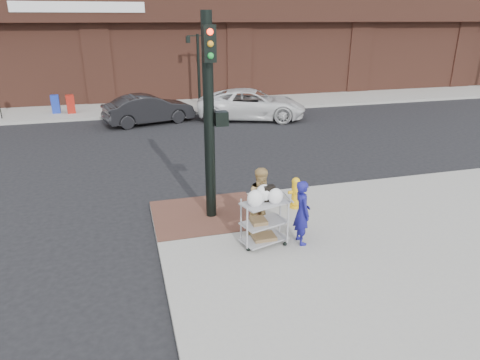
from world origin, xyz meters
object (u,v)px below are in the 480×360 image
object	(u,v)px
minivan_white	(252,104)
utility_cart	(264,219)
sedan_dark	(149,109)
woman_blue	(302,212)
pedestrian_tan	(263,201)
traffic_signal_pole	(210,114)
lamp_post	(198,62)
fire_hydrant	(295,192)

from	to	relation	value
minivan_white	utility_cart	distance (m)	13.62
sedan_dark	minivan_white	size ratio (longest dim) A/B	0.79
woman_blue	utility_cart	bearing A→B (deg)	81.18
woman_blue	pedestrian_tan	world-z (taller)	pedestrian_tan
traffic_signal_pole	pedestrian_tan	xyz separation A→B (m)	(0.95, -1.23, -1.87)
pedestrian_tan	minivan_white	size ratio (longest dim) A/B	0.29
woman_blue	pedestrian_tan	bearing A→B (deg)	46.58
lamp_post	traffic_signal_pole	distance (m)	15.43
sedan_dark	fire_hydrant	xyz separation A→B (m)	(3.00, -11.79, -0.14)
traffic_signal_pole	utility_cart	world-z (taller)	traffic_signal_pole
sedan_dark	lamp_post	bearing A→B (deg)	-57.33
traffic_signal_pole	utility_cart	bearing A→B (deg)	-65.28
utility_cart	fire_hydrant	bearing A→B (deg)	49.24
lamp_post	minivan_white	bearing A→B (deg)	-62.22
pedestrian_tan	minivan_white	world-z (taller)	pedestrian_tan
woman_blue	utility_cart	xyz separation A→B (m)	(-0.84, 0.15, -0.12)
lamp_post	traffic_signal_pole	world-z (taller)	traffic_signal_pole
woman_blue	minivan_white	distance (m)	13.57
utility_cart	fire_hydrant	world-z (taller)	utility_cart
utility_cart	fire_hydrant	size ratio (longest dim) A/B	1.62
woman_blue	minivan_white	size ratio (longest dim) A/B	0.27
pedestrian_tan	fire_hydrant	size ratio (longest dim) A/B	1.89
fire_hydrant	traffic_signal_pole	bearing A→B (deg)	177.76
lamp_post	fire_hydrant	world-z (taller)	lamp_post
sedan_dark	fire_hydrant	size ratio (longest dim) A/B	5.12
lamp_post	woman_blue	size ratio (longest dim) A/B	2.66
lamp_post	traffic_signal_pole	size ratio (longest dim) A/B	0.80
pedestrian_tan	utility_cart	xyz separation A→B (m)	(-0.14, -0.55, -0.18)
traffic_signal_pole	sedan_dark	xyz separation A→B (m)	(-0.73, 11.70, -2.10)
utility_cart	woman_blue	bearing A→B (deg)	-10.19
lamp_post	sedan_dark	size ratio (longest dim) A/B	0.91
sedan_dark	utility_cart	distance (m)	13.56
sedan_dark	minivan_white	world-z (taller)	minivan_white
lamp_post	woman_blue	world-z (taller)	lamp_post
minivan_white	traffic_signal_pole	bearing A→B (deg)	177.35
woman_blue	pedestrian_tan	distance (m)	0.99
pedestrian_tan	lamp_post	bearing A→B (deg)	74.18
woman_blue	minivan_white	world-z (taller)	woman_blue
pedestrian_tan	minivan_white	xyz separation A→B (m)	(3.58, 12.56, -0.19)
traffic_signal_pole	pedestrian_tan	distance (m)	2.43
pedestrian_tan	fire_hydrant	distance (m)	1.78
pedestrian_tan	utility_cart	world-z (taller)	pedestrian_tan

